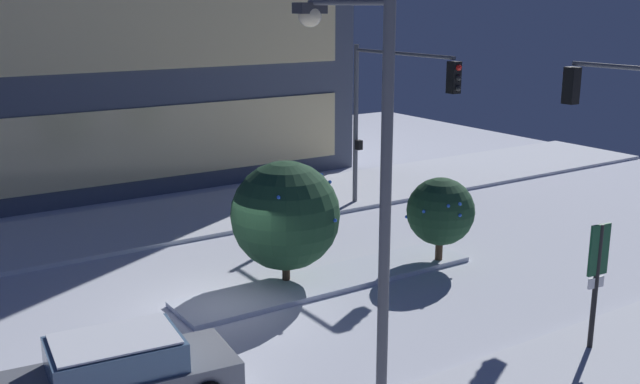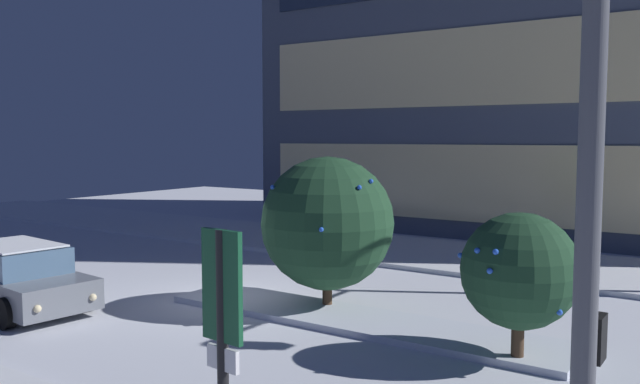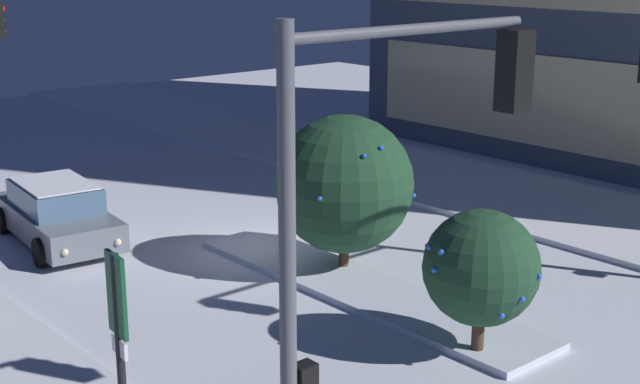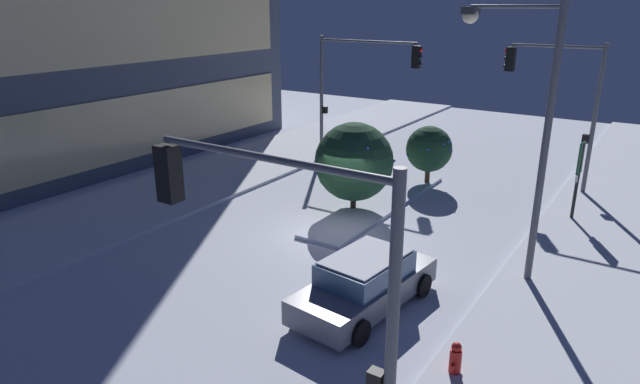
{
  "view_description": "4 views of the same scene",
  "coord_description": "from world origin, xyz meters",
  "px_view_note": "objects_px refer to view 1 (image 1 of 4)",
  "views": [
    {
      "loc": [
        -7.49,
        -15.88,
        7.57
      ],
      "look_at": [
        2.9,
        -0.12,
        2.75
      ],
      "focal_mm": 41.35,
      "sensor_mm": 36.0,
      "label": 1
    },
    {
      "loc": [
        10.29,
        -11.42,
        3.93
      ],
      "look_at": [
        2.74,
        -0.22,
        2.78
      ],
      "focal_mm": 36.56,
      "sensor_mm": 36.0,
      "label": 2
    },
    {
      "loc": [
        15.98,
        -11.78,
        6.85
      ],
      "look_at": [
        1.56,
        0.67,
        1.67
      ],
      "focal_mm": 50.05,
      "sensor_mm": 36.0,
      "label": 3
    },
    {
      "loc": [
        -15.19,
        -9.26,
        7.69
      ],
      "look_at": [
        -0.19,
        0.6,
        1.52
      ],
      "focal_mm": 30.97,
      "sensor_mm": 36.0,
      "label": 4
    }
  ],
  "objects_px": {
    "decorated_tree_median": "(441,212)",
    "decorated_tree_left_of_median": "(285,215)",
    "traffic_light_corner_far_right": "(392,101)",
    "car_near": "(117,376)",
    "traffic_light_corner_near_right": "(637,140)",
    "street_lamp_arched": "(361,154)",
    "parking_info_sign": "(597,272)"
  },
  "relations": [
    {
      "from": "car_near",
      "to": "decorated_tree_median",
      "type": "relative_size",
      "value": 1.79
    },
    {
      "from": "car_near",
      "to": "traffic_light_corner_near_right",
      "type": "distance_m",
      "value": 13.61
    },
    {
      "from": "traffic_light_corner_far_right",
      "to": "traffic_light_corner_near_right",
      "type": "bearing_deg",
      "value": 2.69
    },
    {
      "from": "traffic_light_corner_near_right",
      "to": "decorated_tree_left_of_median",
      "type": "height_order",
      "value": "traffic_light_corner_near_right"
    },
    {
      "from": "street_lamp_arched",
      "to": "decorated_tree_left_of_median",
      "type": "relative_size",
      "value": 2.22
    },
    {
      "from": "traffic_light_corner_far_right",
      "to": "decorated_tree_left_of_median",
      "type": "distance_m",
      "value": 7.8
    },
    {
      "from": "decorated_tree_median",
      "to": "parking_info_sign",
      "type": "bearing_deg",
      "value": -100.35
    },
    {
      "from": "street_lamp_arched",
      "to": "decorated_tree_median",
      "type": "bearing_deg",
      "value": -52.72
    },
    {
      "from": "decorated_tree_median",
      "to": "decorated_tree_left_of_median",
      "type": "relative_size",
      "value": 0.76
    },
    {
      "from": "car_near",
      "to": "street_lamp_arched",
      "type": "height_order",
      "value": "street_lamp_arched"
    },
    {
      "from": "traffic_light_corner_near_right",
      "to": "parking_info_sign",
      "type": "height_order",
      "value": "traffic_light_corner_near_right"
    },
    {
      "from": "traffic_light_corner_far_right",
      "to": "decorated_tree_median",
      "type": "xyz_separation_m",
      "value": [
        -1.87,
        -4.69,
        -2.64
      ]
    },
    {
      "from": "traffic_light_corner_near_right",
      "to": "decorated_tree_median",
      "type": "xyz_separation_m",
      "value": [
        -2.3,
        4.59,
        -2.6
      ]
    },
    {
      "from": "traffic_light_corner_near_right",
      "to": "traffic_light_corner_far_right",
      "type": "relative_size",
      "value": 1.01
    },
    {
      "from": "street_lamp_arched",
      "to": "decorated_tree_left_of_median",
      "type": "bearing_deg",
      "value": -19.61
    },
    {
      "from": "car_near",
      "to": "parking_info_sign",
      "type": "xyz_separation_m",
      "value": [
        9.58,
        -3.46,
        1.21
      ]
    },
    {
      "from": "traffic_light_corner_near_right",
      "to": "street_lamp_arched",
      "type": "distance_m",
      "value": 9.28
    },
    {
      "from": "decorated_tree_median",
      "to": "decorated_tree_left_of_median",
      "type": "bearing_deg",
      "value": 166.73
    },
    {
      "from": "traffic_light_corner_near_right",
      "to": "parking_info_sign",
      "type": "distance_m",
      "value": 4.45
    },
    {
      "from": "traffic_light_corner_far_right",
      "to": "decorated_tree_left_of_median",
      "type": "bearing_deg",
      "value": -61.21
    },
    {
      "from": "decorated_tree_median",
      "to": "traffic_light_corner_far_right",
      "type": "bearing_deg",
      "value": 68.29
    },
    {
      "from": "car_near",
      "to": "decorated_tree_median",
      "type": "height_order",
      "value": "decorated_tree_median"
    },
    {
      "from": "decorated_tree_median",
      "to": "traffic_light_corner_near_right",
      "type": "bearing_deg",
      "value": -63.32
    },
    {
      "from": "car_near",
      "to": "traffic_light_corner_near_right",
      "type": "bearing_deg",
      "value": -1.85
    },
    {
      "from": "car_near",
      "to": "traffic_light_corner_far_right",
      "type": "xyz_separation_m",
      "value": [
        12.58,
        7.44,
        3.56
      ]
    },
    {
      "from": "car_near",
      "to": "decorated_tree_median",
      "type": "bearing_deg",
      "value": 20.57
    },
    {
      "from": "car_near",
      "to": "decorated_tree_left_of_median",
      "type": "bearing_deg",
      "value": 38.67
    },
    {
      "from": "street_lamp_arched",
      "to": "traffic_light_corner_far_right",
      "type": "bearing_deg",
      "value": -41.58
    },
    {
      "from": "car_near",
      "to": "decorated_tree_left_of_median",
      "type": "xyz_separation_m",
      "value": [
        6.05,
        3.85,
        1.28
      ]
    },
    {
      "from": "car_near",
      "to": "street_lamp_arched",
      "type": "distance_m",
      "value": 6.31
    },
    {
      "from": "decorated_tree_left_of_median",
      "to": "street_lamp_arched",
      "type": "bearing_deg",
      "value": -109.26
    },
    {
      "from": "car_near",
      "to": "traffic_light_corner_far_right",
      "type": "bearing_deg",
      "value": 36.78
    }
  ]
}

